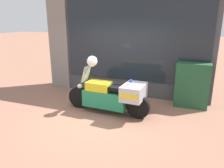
{
  "coord_description": "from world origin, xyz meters",
  "views": [
    {
      "loc": [
        2.2,
        -4.92,
        2.5
      ],
      "look_at": [
        0.04,
        0.75,
        0.67
      ],
      "focal_mm": 35.0,
      "sensor_mm": 36.0,
      "label": 1
    }
  ],
  "objects": [
    {
      "name": "utility_cabinet",
      "position": [
        2.21,
        1.51,
        0.65
      ],
      "size": [
        0.93,
        0.42,
        1.3
      ],
      "primitive_type": "cube",
      "color": "#1E4C2D",
      "rests_on": "ground"
    },
    {
      "name": "ground_plane",
      "position": [
        0.0,
        0.0,
        0.0
      ],
      "size": [
        60.0,
        60.0,
        0.0
      ],
      "primitive_type": "plane",
      "color": "#8E604C"
    },
    {
      "name": "shop_building",
      "position": [
        -0.36,
        2.0,
        1.8
      ],
      "size": [
        5.6,
        0.55,
        3.59
      ],
      "color": "#424247",
      "rests_on": "ground"
    },
    {
      "name": "white_helmet",
      "position": [
        -0.35,
        0.27,
        1.4
      ],
      "size": [
        0.29,
        0.29,
        0.29
      ],
      "primitive_type": "sphere",
      "color": "white",
      "rests_on": "paramedic_motorcycle"
    },
    {
      "name": "paramedic_motorcycle",
      "position": [
        0.27,
        0.24,
        0.53
      ],
      "size": [
        2.4,
        0.81,
        1.26
      ],
      "rotation": [
        0.0,
        0.0,
        3.1
      ],
      "color": "black",
      "rests_on": "ground"
    },
    {
      "name": "window_display",
      "position": [
        0.3,
        2.03,
        0.48
      ],
      "size": [
        4.39,
        0.3,
        2.01
      ],
      "color": "slate",
      "rests_on": "ground"
    }
  ]
}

